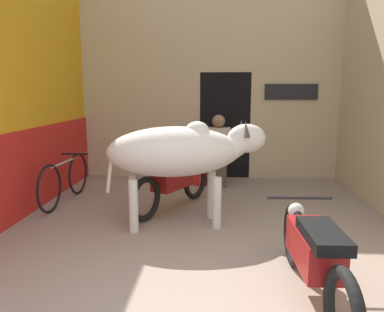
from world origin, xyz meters
The scene contains 8 objects.
wall_left_shopfront centered at (-2.51, 2.49, 2.00)m, with size 0.25×4.99×4.13m.
wall_back_with_doorway centered at (0.09, 5.21, 1.77)m, with size 4.86×0.93×4.13m.
cow centered at (-0.28, 2.34, 0.93)m, with size 2.03×0.97×1.33m.
motorcycle_near centered at (0.91, 0.64, 0.41)m, with size 0.58×1.93×0.73m.
motorcycle_far centered at (-0.47, 2.96, 0.40)m, with size 0.96×1.61×0.72m.
bicycle centered at (-2.13, 3.18, 0.35)m, with size 0.44×1.64×0.69m.
shopkeeper_seated centered at (0.18, 4.39, 0.66)m, with size 0.42×0.34×1.25m.
plastic_stool centered at (-0.14, 4.37, 0.24)m, with size 0.36×0.36×0.44m.
Camera 1 is at (0.13, -2.17, 1.67)m, focal length 35.00 mm.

